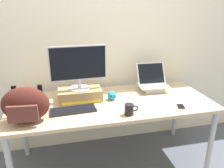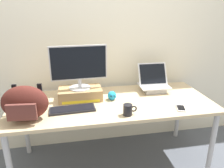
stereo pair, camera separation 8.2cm
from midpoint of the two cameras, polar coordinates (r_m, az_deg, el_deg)
name	(u,v)px [view 2 (the right image)]	position (r m, az deg, el deg)	size (l,w,h in m)	color
ground_plane	(112,162)	(2.54, 0.98, -19.57)	(20.00, 20.00, 0.00)	#515660
back_wall	(103,35)	(2.48, -1.27, 12.63)	(7.00, 0.10, 2.60)	silver
desk	(112,107)	(2.18, 1.09, -5.98)	(1.94, 0.82, 0.72)	tan
toner_box_yellow	(80,94)	(2.21, -7.16, -2.49)	(0.42, 0.25, 0.11)	#A88456
desktop_monitor	(79,66)	(2.12, -7.47, 4.55)	(0.54, 0.21, 0.42)	silver
open_laptop	(154,86)	(2.44, 11.68, -0.40)	(0.32, 0.26, 0.29)	#ADADB2
external_keyboard	(72,109)	(2.00, -9.07, -6.47)	(0.41, 0.17, 0.02)	black
messenger_backpack	(25,103)	(1.88, -20.50, -4.71)	(0.39, 0.25, 0.29)	#4C1E19
coffee_mug	(128,110)	(1.88, 5.45, -6.68)	(0.12, 0.08, 0.10)	black
cell_phone	(181,108)	(2.11, 18.51, -5.97)	(0.11, 0.15, 0.01)	silver
plush_toy	(112,96)	(2.17, 1.07, -3.01)	(0.09, 0.09, 0.09)	#2393CC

